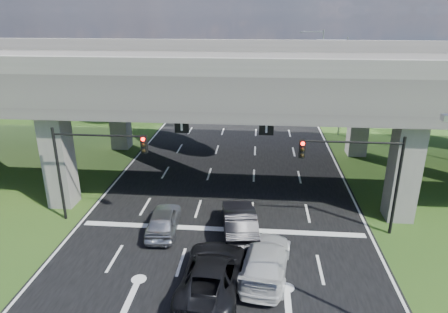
# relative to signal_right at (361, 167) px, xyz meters

# --- Properties ---
(ground) EXTENTS (160.00, 160.00, 0.00)m
(ground) POSITION_rel_signal_right_xyz_m (-7.82, -3.94, -4.19)
(ground) COLOR #234616
(ground) RESTS_ON ground
(road) EXTENTS (18.00, 120.00, 0.03)m
(road) POSITION_rel_signal_right_xyz_m (-7.82, 6.06, -4.17)
(road) COLOR black
(road) RESTS_ON ground
(overpass) EXTENTS (80.00, 15.00, 10.00)m
(overpass) POSITION_rel_signal_right_xyz_m (-7.82, 8.06, 3.73)
(overpass) COLOR #3C3936
(overpass) RESTS_ON ground
(warehouse) EXTENTS (20.00, 10.00, 4.00)m
(warehouse) POSITION_rel_signal_right_xyz_m (-33.82, 31.06, -2.19)
(warehouse) COLOR #9E9E99
(warehouse) RESTS_ON ground
(signal_right) EXTENTS (5.76, 0.54, 6.00)m
(signal_right) POSITION_rel_signal_right_xyz_m (0.00, 0.00, 0.00)
(signal_right) COLOR black
(signal_right) RESTS_ON ground
(signal_left) EXTENTS (5.76, 0.54, 6.00)m
(signal_left) POSITION_rel_signal_right_xyz_m (-15.65, 0.00, 0.00)
(signal_left) COLOR black
(signal_left) RESTS_ON ground
(streetlight_far) EXTENTS (3.38, 0.25, 10.00)m
(streetlight_far) POSITION_rel_signal_right_xyz_m (2.27, 20.06, 1.66)
(streetlight_far) COLOR gray
(streetlight_far) RESTS_ON ground
(streetlight_beyond) EXTENTS (3.38, 0.25, 10.00)m
(streetlight_beyond) POSITION_rel_signal_right_xyz_m (2.27, 36.06, 1.66)
(streetlight_beyond) COLOR gray
(streetlight_beyond) RESTS_ON ground
(tree_left_near) EXTENTS (4.50, 4.50, 7.80)m
(tree_left_near) POSITION_rel_signal_right_xyz_m (-21.78, 22.06, 0.63)
(tree_left_near) COLOR black
(tree_left_near) RESTS_ON ground
(tree_left_mid) EXTENTS (3.91, 3.90, 6.76)m
(tree_left_mid) POSITION_rel_signal_right_xyz_m (-24.78, 30.06, -0.01)
(tree_left_mid) COLOR black
(tree_left_mid) RESTS_ON ground
(tree_left_far) EXTENTS (4.80, 4.80, 8.32)m
(tree_left_far) POSITION_rel_signal_right_xyz_m (-20.78, 38.06, 0.95)
(tree_left_far) COLOR black
(tree_left_far) RESTS_ON ground
(tree_right_near) EXTENTS (4.20, 4.20, 7.28)m
(tree_right_near) POSITION_rel_signal_right_xyz_m (5.22, 24.06, 0.31)
(tree_right_near) COLOR black
(tree_right_near) RESTS_ON ground
(tree_right_mid) EXTENTS (3.91, 3.90, 6.76)m
(tree_right_mid) POSITION_rel_signal_right_xyz_m (8.22, 32.06, -0.01)
(tree_right_mid) COLOR black
(tree_right_mid) RESTS_ON ground
(tree_right_far) EXTENTS (4.50, 4.50, 7.80)m
(tree_right_far) POSITION_rel_signal_right_xyz_m (4.22, 40.06, 0.63)
(tree_right_far) COLOR black
(tree_right_far) RESTS_ON ground
(car_silver) EXTENTS (2.06, 4.48, 1.49)m
(car_silver) POSITION_rel_signal_right_xyz_m (-11.22, -0.94, -3.41)
(car_silver) COLOR #A5A7AD
(car_silver) RESTS_ON road
(car_dark) EXTENTS (2.49, 5.42, 1.72)m
(car_dark) POSITION_rel_signal_right_xyz_m (-6.72, -0.94, -3.30)
(car_dark) COLOR black
(car_dark) RESTS_ON road
(car_white) EXTENTS (2.90, 5.70, 1.59)m
(car_white) POSITION_rel_signal_right_xyz_m (-5.23, -4.53, -3.36)
(car_white) COLOR #BEBEBE
(car_white) RESTS_ON road
(car_trailing) EXTENTS (3.02, 5.99, 1.63)m
(car_trailing) POSITION_rel_signal_right_xyz_m (-7.76, -5.84, -3.34)
(car_trailing) COLOR black
(car_trailing) RESTS_ON road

